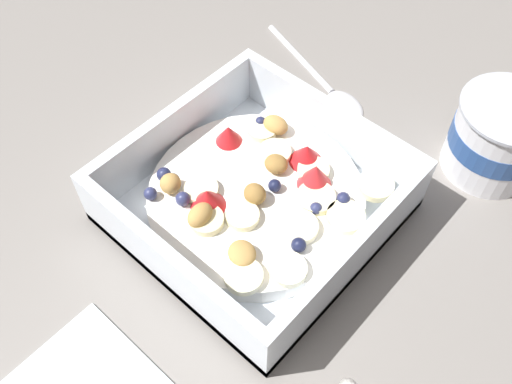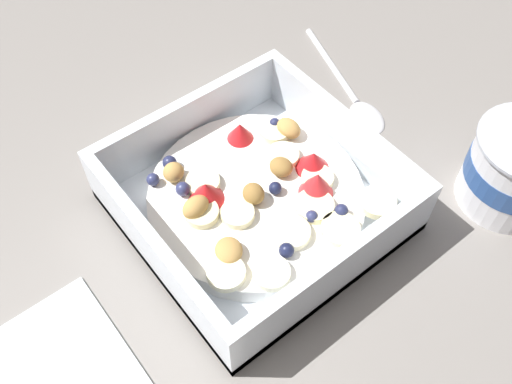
{
  "view_description": "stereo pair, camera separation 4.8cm",
  "coord_description": "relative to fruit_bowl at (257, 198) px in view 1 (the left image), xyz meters",
  "views": [
    {
      "loc": [
        0.23,
        0.18,
        0.42
      ],
      "look_at": [
        0.02,
        -0.01,
        0.03
      ],
      "focal_mm": 39.76,
      "sensor_mm": 36.0,
      "label": 1
    },
    {
      "loc": [
        0.2,
        0.22,
        0.42
      ],
      "look_at": [
        0.02,
        -0.01,
        0.03
      ],
      "focal_mm": 39.76,
      "sensor_mm": 36.0,
      "label": 2
    }
  ],
  "objects": [
    {
      "name": "fruit_bowl",
      "position": [
        0.0,
        0.0,
        0.0
      ],
      "size": [
        0.21,
        0.21,
        0.06
      ],
      "color": "white",
      "rests_on": "ground"
    },
    {
      "name": "spoon",
      "position": [
        -0.17,
        -0.05,
        -0.02
      ],
      "size": [
        0.07,
        0.17,
        0.01
      ],
      "color": "silver",
      "rests_on": "ground"
    },
    {
      "name": "ground_plane",
      "position": [
        -0.02,
        0.01,
        -0.02
      ],
      "size": [
        2.4,
        2.4,
        0.0
      ],
      "primitive_type": "plane",
      "color": "gray"
    },
    {
      "name": "yogurt_cup",
      "position": [
        -0.19,
        0.12,
        0.02
      ],
      "size": [
        0.09,
        0.09,
        0.08
      ],
      "color": "white",
      "rests_on": "ground"
    }
  ]
}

